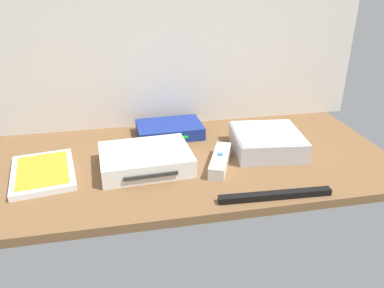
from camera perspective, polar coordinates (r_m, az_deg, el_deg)
ground_plane at (r=96.28cm, az=0.00°, el=-2.69°), size 100.00×48.00×2.00cm
back_wall at (r=110.00cm, az=-2.67°, el=18.88°), size 110.00×1.20×64.00cm
game_console at (r=91.35cm, az=-6.93°, el=-2.26°), size 21.90×17.44×4.40cm
mini_computer at (r=100.55cm, az=11.09°, el=0.38°), size 18.80×18.80×5.30cm
game_case at (r=94.44cm, az=-21.28°, el=-3.96°), size 16.28×20.82×1.56cm
network_router at (r=108.39cm, az=-3.37°, el=2.15°), size 18.40×12.84×3.40cm
remote_wand at (r=91.81cm, az=4.21°, el=-2.47°), size 9.05×15.04×3.40cm
sensor_bar at (r=81.75cm, az=12.29°, el=-7.47°), size 24.06×2.93×1.40cm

